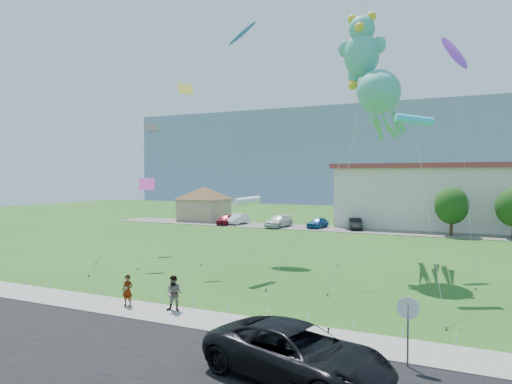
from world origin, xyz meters
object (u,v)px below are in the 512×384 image
parked_car_white (279,221)px  parked_car_black (355,224)px  suv (297,353)px  parked_car_red (226,219)px  parked_car_silver (238,219)px  teddy_bear_kite (362,49)px  pavilion (204,200)px  stop_sign (408,314)px  parked_car_blue (318,223)px  pedestrian_right (174,293)px  octopus_kite (381,103)px  pedestrian_left (128,290)px

parked_car_white → parked_car_black: parked_car_white is taller
suv → parked_car_red: suv is taller
parked_car_silver → teddy_bear_kite: size_ratio=0.23×
pavilion → stop_sign: size_ratio=3.68×
pavilion → teddy_bear_kite: size_ratio=0.50×
parked_car_blue → teddy_bear_kite: bearing=-56.9°
pedestrian_right → parked_car_blue: (-4.11, 37.40, -0.23)m
suv → parked_car_blue: size_ratio=1.61×
stop_sign → parked_car_black: bearing=104.7°
suv → parked_car_black: bearing=24.8°
parked_car_silver → parked_car_white: parked_car_white is taller
pedestrian_right → parked_car_white: bearing=90.8°
pedestrian_right → parked_car_blue: size_ratio=0.44×
parked_car_silver → parked_car_blue: bearing=5.6°
suv → parked_car_silver: size_ratio=1.49×
parked_car_red → octopus_kite: size_ratio=0.28×
stop_sign → pavilion: bearing=128.4°
parked_car_blue → parked_car_black: 4.69m
parked_car_silver → parked_car_white: 6.40m
stop_sign → octopus_kite: 20.02m
parked_car_silver → stop_sign: bearing=-51.2°
pavilion → octopus_kite: bearing=-40.3°
pedestrian_right → parked_car_red: 39.97m
parked_car_red → octopus_kite: 33.93m
pedestrian_left → parked_car_red: size_ratio=0.39×
pedestrian_left → parked_car_white: 37.21m
parked_car_red → parked_car_white: bearing=-8.0°
stop_sign → octopus_kite: octopus_kite is taller
pedestrian_left → teddy_bear_kite: 22.78m
suv → pedestrian_left: bearing=82.9°
parked_car_blue → parked_car_white: bearing=-159.4°
pavilion → parked_car_white: bearing=-15.9°
pavilion → pedestrian_left: bearing=-63.8°
pedestrian_right → parked_car_white: (-9.03, 36.40, -0.15)m
parked_car_white → parked_car_black: (9.60, 1.34, -0.05)m
parked_car_white → parked_car_blue: size_ratio=1.30×
pavilion → parked_car_red: bearing=-34.4°
parked_car_red → teddy_bear_kite: (22.61, -21.45, 14.94)m
parked_car_black → octopus_kite: size_ratio=0.29×
pedestrian_right → parked_car_silver: 40.31m
pedestrian_right → parked_car_red: bearing=101.7°
teddy_bear_kite → suv: bearing=-84.2°
pedestrian_left → parked_car_blue: size_ratio=0.40×
pavilion → teddy_bear_kite: teddy_bear_kite is taller
octopus_kite → suv: bearing=-88.2°
suv → parked_car_red: (-24.58, 40.80, -0.20)m
teddy_bear_kite → pavilion: bearing=138.2°
stop_sign → parked_car_blue: size_ratio=0.64×
parked_car_red → parked_car_blue: (12.63, 1.11, -0.01)m
suv → teddy_bear_kite: size_ratio=0.35×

